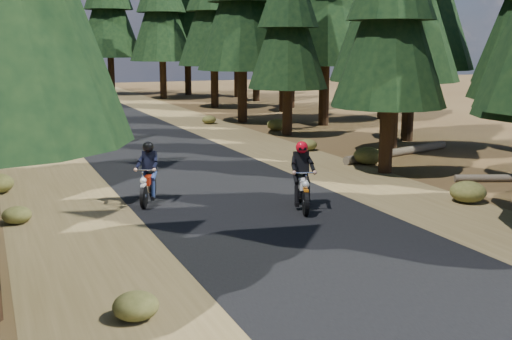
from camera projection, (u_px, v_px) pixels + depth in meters
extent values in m
plane|color=#463119|center=(280.00, 225.00, 15.54)|extent=(120.00, 120.00, 0.00)
cube|color=black|center=(212.00, 184.00, 20.05)|extent=(6.00, 100.00, 0.01)
cube|color=brown|center=(60.00, 198.00, 18.29)|extent=(3.20, 100.00, 0.01)
cube|color=brown|center=(340.00, 173.00, 21.82)|extent=(3.20, 100.00, 0.01)
cylinder|color=black|center=(387.00, 107.00, 21.47)|extent=(0.48, 0.48, 4.52)
cone|color=black|center=(391.00, 20.00, 20.92)|extent=(3.84, 3.84, 5.65)
cylinder|color=black|center=(393.00, 81.00, 24.83)|extent=(0.53, 0.53, 5.84)
cylinder|color=black|center=(410.00, 69.00, 28.56)|extent=(0.56, 0.56, 6.43)
cylinder|color=black|center=(288.00, 88.00, 30.48)|extent=(0.48, 0.48, 4.51)
cone|color=black|center=(288.00, 28.00, 29.94)|extent=(3.83, 3.83, 5.64)
cylinder|color=black|center=(325.00, 65.00, 34.11)|extent=(0.56, 0.56, 6.47)
cylinder|color=black|center=(242.00, 70.00, 35.45)|extent=(0.53, 0.53, 5.83)
cone|color=black|center=(242.00, 2.00, 34.75)|extent=(4.95, 4.95, 7.29)
cylinder|color=black|center=(283.00, 76.00, 41.32)|extent=(0.48, 0.48, 4.61)
cone|color=black|center=(283.00, 30.00, 40.76)|extent=(3.92, 3.92, 5.77)
cylinder|color=black|center=(214.00, 65.00, 43.84)|extent=(0.53, 0.53, 5.76)
cone|color=black|center=(214.00, 11.00, 43.14)|extent=(4.90, 4.90, 7.21)
cylinder|color=black|center=(256.00, 64.00, 48.96)|extent=(0.53, 0.53, 5.66)
cone|color=black|center=(256.00, 16.00, 48.28)|extent=(4.81, 4.81, 7.07)
cylinder|color=black|center=(291.00, 64.00, 43.42)|extent=(0.54, 0.54, 6.00)
cone|color=black|center=(292.00, 7.00, 42.70)|extent=(5.10, 5.10, 7.50)
cylinder|color=black|center=(383.00, 71.00, 37.01)|extent=(0.52, 0.52, 5.60)
cone|color=black|center=(385.00, 8.00, 36.33)|extent=(4.76, 4.76, 7.00)
cylinder|color=black|center=(163.00, 61.00, 51.05)|extent=(0.54, 0.54, 6.00)
cone|color=black|center=(161.00, 12.00, 50.33)|extent=(5.10, 5.10, 7.50)
cylinder|color=black|center=(188.00, 57.00, 54.87)|extent=(0.56, 0.56, 6.40)
cone|color=black|center=(187.00, 9.00, 54.10)|extent=(5.44, 5.44, 8.00)
cylinder|color=black|center=(12.00, 60.00, 52.25)|extent=(0.54, 0.54, 6.00)
cone|color=black|center=(9.00, 13.00, 51.52)|extent=(5.10, 5.10, 7.50)
cylinder|color=black|center=(111.00, 57.00, 55.28)|extent=(0.56, 0.56, 6.40)
cone|color=black|center=(109.00, 9.00, 54.51)|extent=(5.44, 5.44, 8.00)
cylinder|color=black|center=(59.00, 55.00, 56.42)|extent=(0.57, 0.57, 6.80)
cone|color=black|center=(56.00, 5.00, 55.59)|extent=(5.78, 5.78, 8.50)
cylinder|color=black|center=(237.00, 60.00, 52.45)|extent=(0.54, 0.54, 6.00)
cone|color=black|center=(237.00, 13.00, 51.73)|extent=(5.10, 5.10, 7.50)
cylinder|color=#4C4233|center=(398.00, 152.00, 25.13)|extent=(5.87, 2.07, 0.32)
ellipsoid|color=#474C1E|center=(136.00, 306.00, 10.21)|extent=(0.74, 0.74, 0.45)
ellipsoid|color=#474C1E|center=(209.00, 120.00, 35.24)|extent=(0.78, 0.78, 0.47)
ellipsoid|color=#474C1E|center=(16.00, 144.00, 26.37)|extent=(0.91, 0.91, 0.54)
ellipsoid|color=#474C1E|center=(277.00, 125.00, 32.54)|extent=(0.99, 0.99, 0.60)
ellipsoid|color=#474C1E|center=(308.00, 145.00, 26.42)|extent=(0.78, 0.78, 0.47)
ellipsoid|color=#474C1E|center=(368.00, 156.00, 23.37)|extent=(1.05, 1.05, 0.63)
ellipsoid|color=#474C1E|center=(17.00, 215.00, 15.67)|extent=(0.71, 0.71, 0.43)
ellipsoid|color=#474C1E|center=(468.00, 192.00, 17.76)|extent=(0.99, 0.99, 0.59)
cube|color=black|center=(303.00, 164.00, 16.81)|extent=(0.46, 0.37, 0.58)
sphere|color=red|center=(303.00, 148.00, 16.73)|extent=(0.41, 0.41, 0.32)
cube|color=black|center=(147.00, 162.00, 17.51)|extent=(0.44, 0.37, 0.54)
sphere|color=black|center=(147.00, 148.00, 17.43)|extent=(0.40, 0.40, 0.30)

